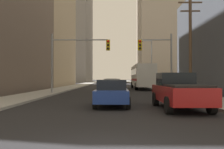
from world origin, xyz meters
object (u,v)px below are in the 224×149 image
city_bus (142,76)px  traffic_signal_near_right (157,54)px  sedan_green (112,86)px  sedan_blue (112,93)px  sedan_white (111,84)px  traffic_signal_near_left (78,53)px  pickup_truck_red (179,91)px

city_bus → traffic_signal_near_right: size_ratio=1.92×
sedan_green → traffic_signal_near_right: (4.44, -0.44, 3.25)m
city_bus → sedan_blue: 22.16m
sedan_white → traffic_signal_near_left: bearing=-106.5°
sedan_white → pickup_truck_red: bearing=-80.4°
pickup_truck_red → sedan_green: 12.38m
sedan_blue → sedan_green: bearing=90.3°
city_bus → traffic_signal_near_left: bearing=-123.9°
traffic_signal_near_left → pickup_truck_red: bearing=-58.6°
sedan_white → traffic_signal_near_left: (-3.20, -10.85, 3.36)m
traffic_signal_near_right → city_bus: bearing=90.7°
traffic_signal_near_right → traffic_signal_near_left: bearing=180.0°
pickup_truck_red → sedan_white: size_ratio=1.27×
sedan_green → traffic_signal_near_left: bearing=-172.7°
pickup_truck_red → traffic_signal_near_right: 11.86m
city_bus → sedan_white: bearing=-172.2°
sedan_blue → traffic_signal_near_right: (4.38, 10.25, 3.25)m
traffic_signal_near_right → pickup_truck_red: bearing=-94.3°
city_bus → sedan_green: city_bus is taller
city_bus → traffic_signal_near_left: (-7.70, -11.46, 2.21)m
pickup_truck_red → sedan_blue: (-3.52, 1.16, -0.16)m
sedan_blue → sedan_white: (-0.25, 21.10, 0.00)m
city_bus → pickup_truck_red: (-0.73, -22.88, -1.00)m
sedan_green → traffic_signal_near_right: 5.52m
pickup_truck_red → sedan_green: size_ratio=1.28×
sedan_white → city_bus: bearing=7.8°
sedan_white → traffic_signal_near_right: (4.63, -10.85, 3.25)m
sedan_blue → sedan_white: same height
city_bus → traffic_signal_near_right: (0.14, -11.46, 2.09)m
sedan_blue → traffic_signal_near_right: traffic_signal_near_right is taller
sedan_green → sedan_white: bearing=91.0°
pickup_truck_red → city_bus: bearing=88.2°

